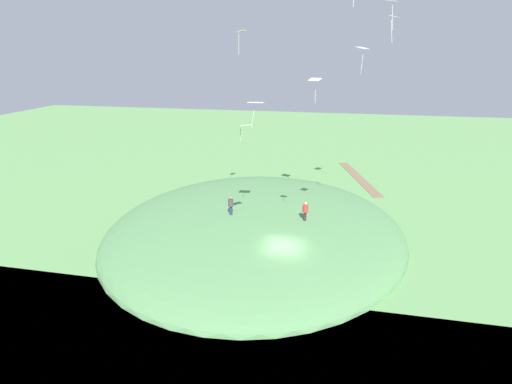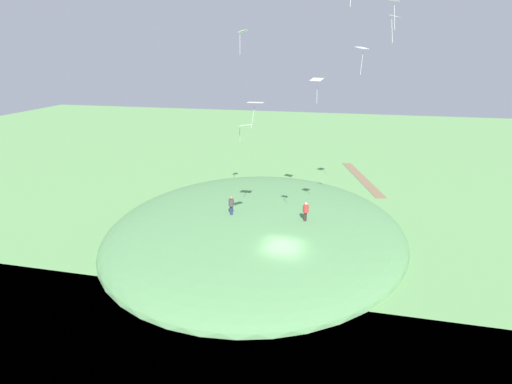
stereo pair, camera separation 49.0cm
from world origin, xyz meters
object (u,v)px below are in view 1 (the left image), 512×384
object	(u,v)px
person_watching_kites	(305,209)
kite_4	(241,33)
person_near_shore	(231,204)
kite_0	(256,104)
kite_5	(315,81)
kite_7	(391,2)
kite_2	(244,126)
kite_6	(362,49)
kite_1	(394,18)

from	to	relation	value
person_watching_kites	kite_4	distance (m)	15.08
person_near_shore	kite_0	bearing A→B (deg)	127.85
kite_5	kite_0	bearing A→B (deg)	160.79
person_watching_kites	kite_7	size ratio (longest dim) A/B	0.72
person_near_shore	kite_2	size ratio (longest dim) A/B	1.41
kite_6	kite_7	xyz separation A→B (m)	(9.21, -2.32, 3.53)
person_watching_kites	kite_6	xyz separation A→B (m)	(-3.63, -3.27, 12.28)
person_watching_kites	kite_5	distance (m)	12.02
kite_5	kite_6	size ratio (longest dim) A/B	1.39
person_watching_kites	kite_0	distance (m)	9.86
kite_2	person_watching_kites	bearing A→B (deg)	-36.95
person_near_shore	kite_0	xyz separation A→B (m)	(-2.48, -2.64, 8.62)
kite_0	kite_4	xyz separation A→B (m)	(5.67, 2.33, 4.81)
kite_2	kite_6	bearing A→B (deg)	-77.87
kite_2	kite_6	size ratio (longest dim) A/B	0.71
kite_1	kite_6	bearing A→B (deg)	142.57
kite_0	kite_5	world-z (taller)	kite_5
kite_2	kite_6	xyz separation A→B (m)	(1.54, -7.16, 4.68)
kite_5	kite_6	bearing A→B (deg)	-162.42
kite_4	kite_5	size ratio (longest dim) A/B	0.82
kite_1	kite_6	world-z (taller)	kite_1
kite_6	person_near_shore	bearing A→B (deg)	70.72
person_watching_kites	kite_4	xyz separation A→B (m)	(2.88, 5.92, 13.56)
kite_7	person_near_shore	bearing A→B (deg)	116.46
person_watching_kites	kite_0	world-z (taller)	kite_0
person_watching_kites	kite_1	xyz separation A→B (m)	(-1.09, -5.21, 14.18)
kite_1	kite_7	xyz separation A→B (m)	(6.67, -0.38, 1.63)
person_near_shore	kite_6	distance (m)	15.78
person_near_shore	kite_4	xyz separation A→B (m)	(3.19, -0.31, 13.43)
kite_1	kite_5	distance (m)	10.78
person_watching_kites	kite_1	world-z (taller)	kite_1
person_watching_kites	kite_2	size ratio (longest dim) A/B	1.39
kite_0	person_watching_kites	bearing A→B (deg)	-52.16
person_near_shore	kite_1	distance (m)	18.14
person_near_shore	person_watching_kites	bearing A→B (deg)	173.82
kite_1	kite_7	bearing A→B (deg)	-3.29
kite_1	kite_6	xyz separation A→B (m)	(-2.54, 1.94, -1.91)
kite_1	kite_4	bearing A→B (deg)	70.36
kite_2	kite_0	bearing A→B (deg)	-7.19
kite_1	kite_7	world-z (taller)	kite_7
kite_4	kite_7	distance (m)	12.04
person_watching_kites	kite_4	world-z (taller)	kite_4
person_near_shore	kite_5	bearing A→B (deg)	-138.37
person_watching_kites	kite_1	bearing A→B (deg)	95.08
person_near_shore	person_watching_kites	distance (m)	6.24
kite_7	kite_6	bearing A→B (deg)	165.83
kite_6	kite_7	distance (m)	10.13
kite_0	kite_6	bearing A→B (deg)	-97.01
kite_2	kite_4	size ratio (longest dim) A/B	0.63
person_near_shore	kite_0	distance (m)	9.35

